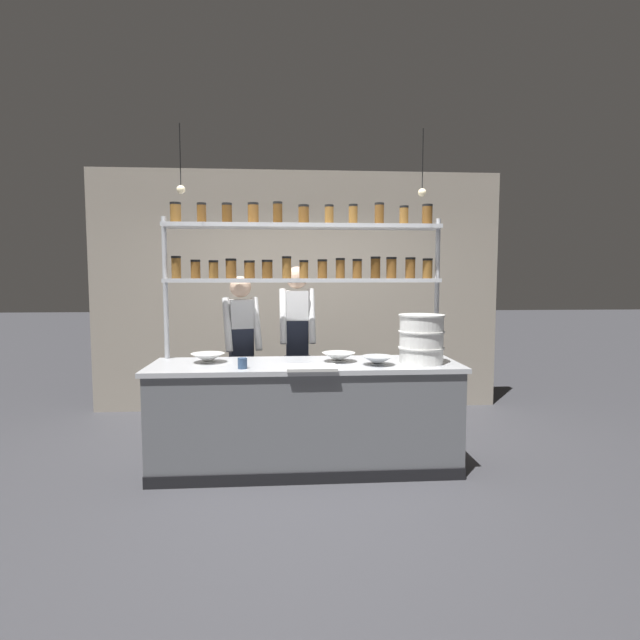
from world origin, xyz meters
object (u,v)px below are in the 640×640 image
object	(u,v)px
serving_cup_front	(243,363)
prep_bowl_center_front	(208,358)
spice_shelf_unit	(304,258)
prep_bowl_center_back	(378,361)
chef_left	(241,347)
container_stack	(421,339)
chef_center	(297,339)
cutting_board	(312,368)
prep_bowl_near_left	(339,357)

from	to	relation	value
serving_cup_front	prep_bowl_center_front	bearing A→B (deg)	135.75
spice_shelf_unit	prep_bowl_center_front	distance (m)	1.24
prep_bowl_center_front	prep_bowl_center_back	distance (m)	1.46
chef_left	container_stack	size ratio (longest dim) A/B	3.98
spice_shelf_unit	prep_bowl_center_front	world-z (taller)	spice_shelf_unit
chef_left	serving_cup_front	world-z (taller)	chef_left
chef_center	serving_cup_front	bearing A→B (deg)	-115.78
spice_shelf_unit	cutting_board	xyz separation A→B (m)	(0.03, -0.61, -0.90)
chef_left	prep_bowl_center_front	distance (m)	0.69
chef_center	container_stack	distance (m)	1.39
prep_bowl_near_left	prep_bowl_center_back	bearing A→B (deg)	-31.19
chef_left	cutting_board	world-z (taller)	chef_left
spice_shelf_unit	container_stack	bearing A→B (deg)	-22.78
container_stack	chef_left	bearing A→B (deg)	152.79
prep_bowl_near_left	prep_bowl_center_back	distance (m)	0.36
chef_left	prep_bowl_near_left	size ratio (longest dim) A/B	5.71
prep_bowl_center_front	chef_center	bearing A→B (deg)	43.54
prep_bowl_near_left	prep_bowl_center_front	xyz separation A→B (m)	(-1.13, 0.04, -0.00)
spice_shelf_unit	prep_bowl_center_front	xyz separation A→B (m)	(-0.85, -0.24, -0.87)
container_stack	serving_cup_front	xyz separation A→B (m)	(-1.50, -0.15, -0.17)
prep_bowl_center_back	serving_cup_front	xyz separation A→B (m)	(-1.12, -0.09, 0.01)
cutting_board	serving_cup_front	xyz separation A→B (m)	(-0.56, 0.06, 0.03)
chef_center	container_stack	world-z (taller)	chef_center
chef_center	prep_bowl_center_front	xyz separation A→B (m)	(-0.79, -0.75, -0.07)
chef_left	serving_cup_front	bearing A→B (deg)	-100.62
chef_center	container_stack	bearing A→B (deg)	-43.67
container_stack	prep_bowl_near_left	distance (m)	0.73
container_stack	cutting_board	xyz separation A→B (m)	(-0.95, -0.20, -0.20)
spice_shelf_unit	prep_bowl_center_front	bearing A→B (deg)	-163.94
spice_shelf_unit	chef_left	world-z (taller)	spice_shelf_unit
prep_bowl_near_left	serving_cup_front	world-z (taller)	serving_cup_front
chef_center	prep_bowl_center_back	world-z (taller)	chef_center
container_stack	serving_cup_front	bearing A→B (deg)	-174.49
prep_bowl_center_back	chef_left	bearing A→B (deg)	144.00
chef_left	prep_bowl_center_front	xyz separation A→B (m)	(-0.23, -0.65, 0.00)
cutting_board	chef_center	bearing A→B (deg)	94.38
prep_bowl_near_left	prep_bowl_center_back	xyz separation A→B (m)	(0.31, -0.19, -0.00)
container_stack	prep_bowl_center_back	world-z (taller)	container_stack
prep_bowl_center_back	prep_bowl_near_left	bearing A→B (deg)	148.81
prep_bowl_center_front	serving_cup_front	world-z (taller)	serving_cup_front
spice_shelf_unit	prep_bowl_near_left	distance (m)	0.96
spice_shelf_unit	chef_center	world-z (taller)	spice_shelf_unit
cutting_board	prep_bowl_center_front	bearing A→B (deg)	157.09
prep_bowl_near_left	spice_shelf_unit	bearing A→B (deg)	135.26
prep_bowl_near_left	prep_bowl_center_front	size ratio (longest dim) A/B	1.00
spice_shelf_unit	prep_bowl_near_left	xyz separation A→B (m)	(0.29, -0.28, -0.87)
prep_bowl_center_front	prep_bowl_center_back	world-z (taller)	prep_bowl_center_front
chef_left	prep_bowl_center_back	xyz separation A→B (m)	(1.21, -0.88, -0.00)
chef_center	prep_bowl_center_front	bearing A→B (deg)	-138.48
cutting_board	prep_bowl_center_front	xyz separation A→B (m)	(-0.88, 0.37, 0.03)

